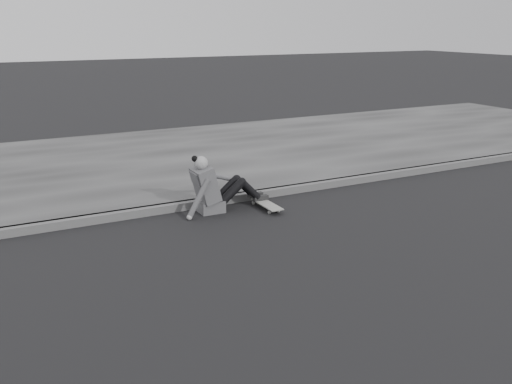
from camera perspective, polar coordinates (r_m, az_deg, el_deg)
ground at (r=6.69m, az=4.21°, el=-7.36°), size 80.00×80.00×0.00m
curb at (r=8.82m, az=-4.55°, el=-0.95°), size 24.00×0.16×0.12m
sidewalk at (r=11.57m, az=-10.42°, el=3.06°), size 24.00×6.00×0.12m
skateboard at (r=8.64m, az=0.96°, el=-1.20°), size 0.20×0.78×0.09m
seated_woman at (r=8.47m, az=-4.21°, el=0.42°), size 1.38×0.46×0.88m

